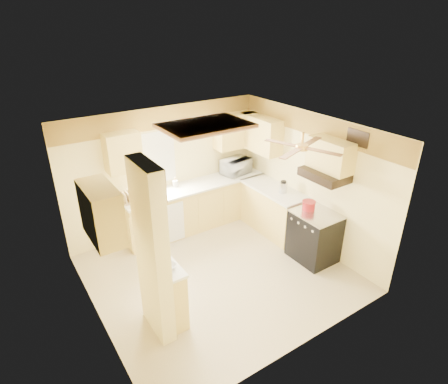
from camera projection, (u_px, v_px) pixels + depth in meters
floor at (218, 273)px, 6.40m from camera, size 4.00×4.00×0.00m
ceiling at (217, 132)px, 5.32m from camera, size 4.00×4.00×0.00m
wall_back at (165, 171)px, 7.29m from camera, size 4.00×0.00×4.00m
wall_front at (304, 272)px, 4.43m from camera, size 4.00×0.00×4.00m
wall_left at (89, 249)px, 4.86m from camera, size 0.00×3.80×3.80m
wall_right at (309, 181)px, 6.86m from camera, size 0.00×3.80×3.80m
wallpaper_border at (162, 118)px, 6.82m from camera, size 4.00×0.02×0.40m
partition_column at (152, 254)px, 4.78m from camera, size 0.20×0.70×2.50m
partition_ledge at (172, 296)px, 5.23m from camera, size 0.25×0.55×0.90m
ledge_top at (169, 269)px, 5.03m from camera, size 0.28×0.58×0.04m
lower_cabinets_back at (196, 206)px, 7.66m from camera, size 3.00×0.60×0.90m
lower_cabinets_right at (273, 210)px, 7.51m from camera, size 0.60×1.40×0.90m
countertop_back at (196, 186)px, 7.45m from camera, size 3.04×0.64×0.04m
countertop_right at (274, 189)px, 7.30m from camera, size 0.64×1.44×0.04m
dishwasher_panel at (170, 224)px, 7.06m from camera, size 0.58×0.02×0.80m
window at (152, 159)px, 7.03m from camera, size 0.92×0.02×1.02m
upper_cab_back_left at (123, 152)px, 6.48m from camera, size 0.60×0.35×0.70m
upper_cab_back_right at (236, 131)px, 7.67m from camera, size 0.90×0.35×0.70m
upper_cab_right at (261, 134)px, 7.45m from camera, size 0.35×1.00×0.70m
upper_cab_left_wall at (101, 213)px, 4.50m from camera, size 0.35×0.75×0.70m
upper_cab_over_stove at (330, 155)px, 6.06m from camera, size 0.35×0.76×0.52m
stove at (314, 236)px, 6.62m from camera, size 0.68×0.77×0.92m
range_hood at (324, 175)px, 6.16m from camera, size 0.50×0.76×0.14m
poster_menu at (157, 210)px, 4.57m from camera, size 0.02×0.42×0.57m
poster_nashville at (161, 254)px, 4.85m from camera, size 0.02×0.42×0.57m
ceiling_light_panel at (205, 126)px, 5.77m from camera, size 1.35×0.95×0.06m
ceiling_fan at (302, 147)px, 5.39m from camera, size 1.15×1.15×0.26m
vent_grate at (358, 138)px, 5.72m from camera, size 0.02×0.40×0.25m
microwave at (236, 166)px, 7.90m from camera, size 0.65×0.49×0.33m
bowl at (168, 267)px, 4.99m from camera, size 0.29×0.29×0.06m
dutch_oven at (309, 205)px, 6.53m from camera, size 0.24×0.24×0.16m
kettle at (283, 187)px, 7.08m from camera, size 0.15×0.15×0.24m
dish_rack at (132, 198)px, 6.76m from camera, size 0.36×0.27×0.20m
utensil_crock at (175, 183)px, 7.34m from camera, size 0.10×0.10×0.19m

